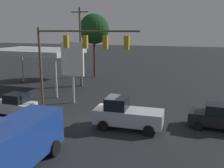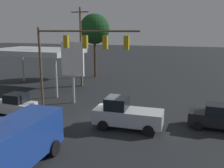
{
  "view_description": "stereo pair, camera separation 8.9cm",
  "coord_description": "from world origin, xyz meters",
  "views": [
    {
      "loc": [
        -6.85,
        18.08,
        7.41
      ],
      "look_at": [
        0.0,
        -2.0,
        2.78
      ],
      "focal_mm": 40.0,
      "sensor_mm": 36.0,
      "label": 1
    },
    {
      "loc": [
        -6.94,
        18.05,
        7.41
      ],
      "look_at": [
        0.0,
        -2.0,
        2.78
      ],
      "focal_mm": 40.0,
      "sensor_mm": 36.0,
      "label": 2
    }
  ],
  "objects": [
    {
      "name": "street_tree",
      "position": [
        8.46,
        -18.22,
        7.49
      ],
      "size": [
        4.64,
        4.64,
        9.84
      ],
      "color": "#4C331E",
      "rests_on": "ground"
    },
    {
      "name": "price_sign",
      "position": [
        4.9,
        -4.13,
        4.33
      ],
      "size": [
        2.42,
        0.27,
        6.23
      ],
      "color": "#B7B7BC",
      "rests_on": "ground"
    },
    {
      "name": "delivery_truck",
      "position": [
        1.9,
        8.61,
        1.69
      ],
      "size": [
        2.73,
        6.87,
        3.58
      ],
      "rotation": [
        0.0,
        0.0,
        1.6
      ],
      "color": "navy",
      "rests_on": "ground"
    },
    {
      "name": "sedan_far",
      "position": [
        -8.74,
        -1.52,
        0.95
      ],
      "size": [
        4.46,
        2.18,
        1.93
      ],
      "rotation": [
        0.0,
        0.0,
        -0.04
      ],
      "color": "black",
      "rests_on": "ground"
    },
    {
      "name": "utility_pole",
      "position": [
        7.52,
        -11.4,
        5.38
      ],
      "size": [
        2.4,
        0.26,
        10.19
      ],
      "color": "brown",
      "rests_on": "ground"
    },
    {
      "name": "gas_station_canopy",
      "position": [
        12.43,
        -8.63,
        4.7
      ],
      "size": [
        10.68,
        7.65,
        5.05
      ],
      "color": "#B2B7BC",
      "rests_on": "ground"
    },
    {
      "name": "pickup_parked",
      "position": [
        -2.06,
        0.64,
        1.11
      ],
      "size": [
        5.28,
        2.43,
        2.4
      ],
      "rotation": [
        0.0,
        0.0,
        0.04
      ],
      "color": "silver",
      "rests_on": "ground"
    },
    {
      "name": "ground_plane",
      "position": [
        0.0,
        0.0,
        0.0
      ],
      "size": [
        200.0,
        200.0,
        0.0
      ],
      "primitive_type": "plane",
      "color": "black"
    },
    {
      "name": "fire_hydrant",
      "position": [
        4.56,
        4.02,
        0.44
      ],
      "size": [
        0.24,
        0.24,
        0.88
      ],
      "color": "red",
      "rests_on": "ground"
    },
    {
      "name": "hatchback_crossing",
      "position": [
        8.05,
        0.96,
        0.95
      ],
      "size": [
        3.84,
        2.04,
        1.97
      ],
      "rotation": [
        0.0,
        0.0,
        -0.03
      ],
      "color": "silver",
      "rests_on": "ground"
    },
    {
      "name": "traffic_signal_assembly",
      "position": [
        2.18,
        0.35,
        5.81
      ],
      "size": [
        8.56,
        0.43,
        7.61
      ],
      "color": "brown",
      "rests_on": "ground"
    }
  ]
}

